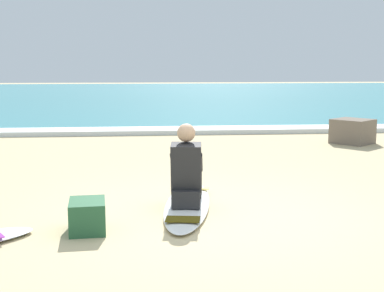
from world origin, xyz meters
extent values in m
plane|color=#CCB584|center=(0.00, 0.00, 0.00)|extent=(80.00, 80.00, 0.00)
cube|color=teal|center=(0.00, 21.16, 0.05)|extent=(80.00, 28.00, 0.10)
cube|color=white|center=(0.00, 7.46, 0.06)|extent=(80.00, 0.90, 0.11)
ellipsoid|color=white|center=(-0.32, 0.56, 0.04)|extent=(0.86, 2.42, 0.07)
cube|color=gold|center=(-0.23, 1.22, 0.07)|extent=(0.49, 0.17, 0.01)
cube|color=#4C400C|center=(-0.43, -0.19, 0.07)|extent=(0.40, 0.29, 0.01)
cube|color=#232326|center=(-0.36, 0.31, 0.18)|extent=(0.35, 0.30, 0.20)
cylinder|color=#232326|center=(-0.44, 0.50, 0.33)|extent=(0.20, 0.42, 0.43)
cylinder|color=#232326|center=(-0.43, 0.71, 0.30)|extent=(0.15, 0.27, 0.42)
cube|color=#232326|center=(-0.42, 0.78, 0.10)|extent=(0.13, 0.23, 0.05)
cylinder|color=#232326|center=(-0.24, 0.48, 0.33)|extent=(0.20, 0.42, 0.43)
cylinder|color=#232326|center=(-0.20, 0.68, 0.30)|extent=(0.15, 0.27, 0.42)
cube|color=#232326|center=(-0.18, 0.75, 0.10)|extent=(0.13, 0.23, 0.05)
cube|color=#232326|center=(-0.36, 0.35, 0.53)|extent=(0.37, 0.33, 0.57)
sphere|color=tan|center=(-0.35, 0.38, 0.92)|extent=(0.21, 0.21, 0.21)
cylinder|color=#232326|center=(-0.48, 0.51, 0.55)|extent=(0.14, 0.40, 0.31)
cylinder|color=#232326|center=(-0.20, 0.48, 0.55)|extent=(0.14, 0.40, 0.31)
cube|color=#756656|center=(3.57, 5.39, 0.26)|extent=(1.00, 1.01, 0.51)
cube|color=#285B38|center=(-1.42, -0.29, 0.16)|extent=(0.40, 0.51, 0.32)
camera|label=1|loc=(-0.84, -5.77, 1.71)|focal=51.38mm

